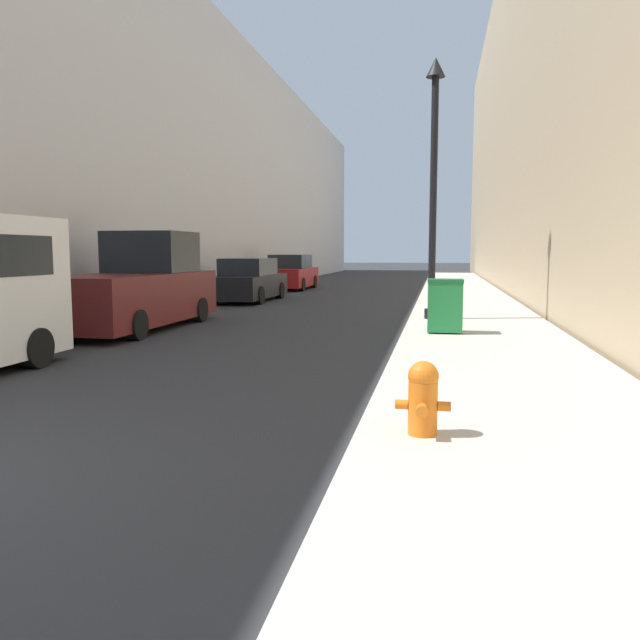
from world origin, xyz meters
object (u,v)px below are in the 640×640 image
fire_hydrant (423,396)px  lamppost (434,168)px  parked_sedan_far (291,273)px  parked_sedan_near (249,281)px  trash_bin (445,305)px  pickup_truck (138,289)px

fire_hydrant → lamppost: (-0.07, 10.29, 3.39)m
fire_hydrant → lamppost: 10.84m
parked_sedan_far → fire_hydrant: bearing=-73.6°
lamppost → parked_sedan_far: lamppost is taller
lamppost → parked_sedan_near: bearing=137.7°
trash_bin → pickup_truck: pickup_truck is taller
trash_bin → pickup_truck: size_ratio=0.20×
fire_hydrant → parked_sedan_near: parked_sedan_near is taller
fire_hydrant → parked_sedan_far: size_ratio=0.15×
parked_sedan_far → trash_bin: bearing=-66.0°
fire_hydrant → parked_sedan_near: size_ratio=0.15×
trash_bin → parked_sedan_near: parked_sedan_near is taller
fire_hydrant → parked_sedan_far: (-7.03, 23.86, 0.28)m
trash_bin → fire_hydrant: bearing=-91.9°
lamppost → parked_sedan_near: size_ratio=1.35×
fire_hydrant → pickup_truck: bearing=130.9°
lamppost → pickup_truck: size_ratio=1.15×
fire_hydrant → parked_sedan_near: bearing=112.6°
fire_hydrant → parked_sedan_far: parked_sedan_far is taller
trash_bin → pickup_truck: bearing=175.8°
trash_bin → lamppost: (-0.32, 2.78, 3.17)m
parked_sedan_far → pickup_truck: bearing=-89.8°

